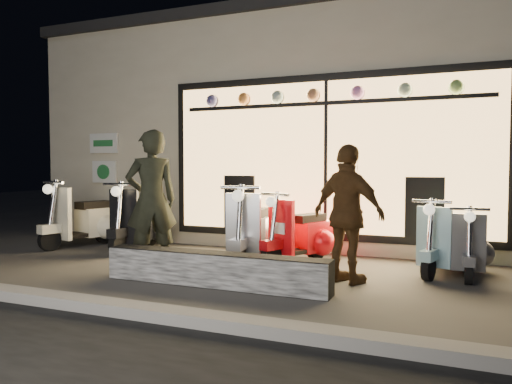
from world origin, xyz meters
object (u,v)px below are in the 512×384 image
scooter_red (306,235)px  man (151,200)px  scooter_silver (255,231)px  graffiti_barrier (215,269)px  woman (348,214)px

scooter_red → man: man is taller
scooter_silver → man: 1.63m
graffiti_barrier → woman: 1.72m
man → woman: bearing=139.4°
graffiti_barrier → scooter_red: (0.54, 1.87, 0.20)m
scooter_red → woman: bearing=-28.4°
graffiti_barrier → scooter_silver: (-0.20, 1.68, 0.24)m
man → scooter_red: bearing=171.1°
scooter_red → man: bearing=-120.6°
graffiti_barrier → scooter_silver: scooter_silver is taller
woman → man: bearing=28.1°
scooter_red → woman: 1.47m
scooter_red → scooter_silver: bearing=-142.4°
scooter_red → woman: (0.87, -1.11, 0.44)m
scooter_red → man: size_ratio=0.72×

